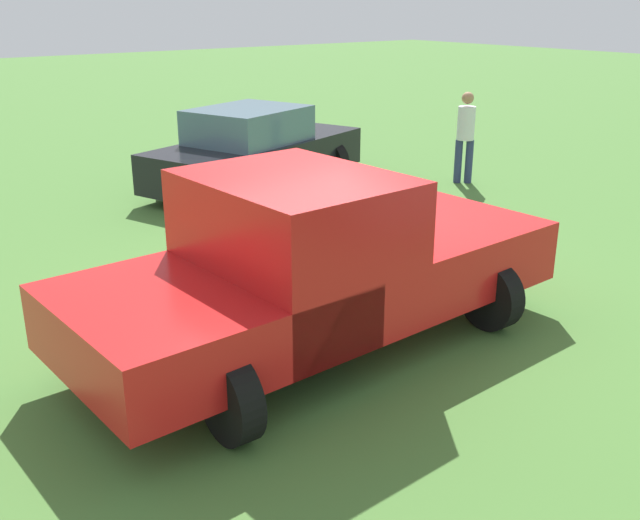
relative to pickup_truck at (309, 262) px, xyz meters
The scene contains 4 objects.
ground_plane 1.35m from the pickup_truck, 134.66° to the left, with size 80.00×80.00×0.00m, color #477533.
pickup_truck is the anchor object (origin of this frame).
sedan_near 6.58m from the pickup_truck, 152.30° to the left, with size 3.09×4.70×1.47m.
person_bystander 7.43m from the pickup_truck, 120.79° to the left, with size 0.45×0.45×1.69m.
Camera 1 is at (5.95, -4.56, 3.29)m, focal length 40.69 mm.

